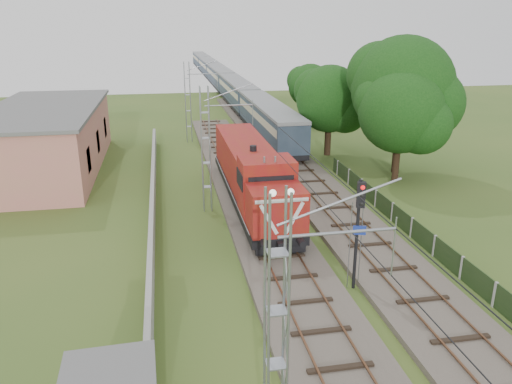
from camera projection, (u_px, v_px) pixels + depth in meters
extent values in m
plane|color=#395720|center=(301.00, 301.00, 21.99)|extent=(140.00, 140.00, 0.00)
cube|color=#6B6054|center=(268.00, 235.00, 28.45)|extent=(4.20, 70.00, 0.30)
cube|color=black|center=(268.00, 231.00, 28.39)|extent=(2.40, 70.00, 0.10)
cube|color=brown|center=(254.00, 231.00, 28.22)|extent=(0.08, 70.00, 0.05)
cube|color=brown|center=(283.00, 229.00, 28.51)|extent=(0.08, 70.00, 0.05)
cube|color=#6B6054|center=(295.00, 168.00, 41.42)|extent=(4.20, 80.00, 0.30)
cube|color=black|center=(295.00, 166.00, 41.35)|extent=(2.40, 80.00, 0.10)
cube|color=brown|center=(285.00, 166.00, 41.18)|extent=(0.08, 80.00, 0.05)
cube|color=brown|center=(305.00, 165.00, 41.48)|extent=(0.08, 80.00, 0.05)
cylinder|color=gray|center=(338.00, 233.00, 12.09)|extent=(3.00, 0.08, 0.08)
cylinder|color=gray|center=(229.00, 105.00, 30.70)|extent=(3.00, 0.08, 0.08)
cylinder|color=gray|center=(202.00, 74.00, 49.31)|extent=(3.00, 0.08, 0.08)
cylinder|color=black|center=(253.00, 125.00, 31.38)|extent=(0.03, 70.00, 0.03)
cylinder|color=black|center=(253.00, 105.00, 30.96)|extent=(0.03, 70.00, 0.03)
cube|color=#9E9E99|center=(153.00, 203.00, 31.78)|extent=(0.25, 40.00, 1.50)
cube|color=tan|center=(47.00, 140.00, 40.91)|extent=(8.00, 20.00, 5.00)
cube|color=#606060|center=(43.00, 108.00, 40.07)|extent=(8.40, 20.40, 0.25)
cube|color=black|center=(88.00, 160.00, 36.11)|extent=(0.10, 1.60, 1.80)
cube|color=black|center=(98.00, 141.00, 41.69)|extent=(0.10, 1.60, 1.80)
cube|color=black|center=(105.00, 127.00, 47.27)|extent=(0.10, 1.60, 1.80)
cube|color=black|center=(434.00, 246.00, 25.98)|extent=(0.05, 32.00, 1.15)
cube|color=#9E9E99|center=(338.00, 168.00, 39.93)|extent=(0.12, 0.12, 1.20)
cube|color=black|center=(252.00, 191.00, 33.26)|extent=(3.02, 17.09, 0.50)
cube|color=black|center=(269.00, 226.00, 28.21)|extent=(2.21, 3.62, 0.50)
cube|color=black|center=(239.00, 172.00, 38.50)|extent=(2.21, 3.62, 0.50)
cube|color=black|center=(281.00, 250.00, 25.53)|extent=(2.61, 0.25, 0.35)
cube|color=maroon|center=(276.00, 209.00, 26.02)|extent=(2.92, 2.51, 2.31)
sphere|color=white|center=(273.00, 193.00, 24.40)|extent=(0.36, 0.36, 0.36)
sphere|color=white|center=(291.00, 192.00, 24.56)|extent=(0.36, 0.36, 0.36)
cube|color=silver|center=(269.00, 220.00, 24.74)|extent=(1.01, 0.06, 1.68)
cube|color=silver|center=(294.00, 218.00, 24.96)|extent=(1.01, 0.06, 1.68)
cube|color=silver|center=(282.00, 201.00, 24.54)|extent=(2.71, 0.06, 0.18)
cube|color=maroon|center=(267.00, 186.00, 28.17)|extent=(3.02, 2.41, 3.22)
cube|color=black|center=(271.00, 184.00, 26.86)|extent=(2.51, 0.06, 0.90)
cube|color=maroon|center=(245.00, 159.00, 35.05)|extent=(2.81, 12.16, 2.61)
cylinder|color=black|center=(253.00, 149.00, 31.72)|extent=(0.44, 0.44, 0.40)
cylinder|color=gray|center=(264.00, 160.00, 26.80)|extent=(0.12, 0.12, 0.35)
cylinder|color=gray|center=(275.00, 160.00, 26.90)|extent=(0.12, 0.12, 0.35)
cube|color=black|center=(269.00, 133.00, 51.11)|extent=(2.71, 20.52, 0.47)
cube|color=#334355|center=(269.00, 119.00, 50.63)|extent=(2.80, 20.52, 2.52)
cube|color=#BFB594|center=(269.00, 114.00, 50.48)|extent=(2.84, 19.70, 0.70)
cube|color=gray|center=(269.00, 105.00, 50.18)|extent=(2.84, 20.52, 0.33)
cube|color=black|center=(237.00, 102.00, 71.08)|extent=(2.71, 20.52, 0.47)
cube|color=#334355|center=(237.00, 91.00, 70.59)|extent=(2.80, 20.52, 2.52)
cube|color=#BFB594|center=(237.00, 88.00, 70.44)|extent=(2.84, 19.70, 0.70)
cube|color=gray|center=(237.00, 81.00, 70.14)|extent=(2.84, 20.52, 0.33)
cube|color=black|center=(220.00, 85.00, 91.04)|extent=(2.71, 20.52, 0.47)
cube|color=#334355|center=(220.00, 76.00, 90.56)|extent=(2.80, 20.52, 2.52)
cube|color=#BFB594|center=(220.00, 74.00, 90.41)|extent=(2.84, 19.70, 0.70)
cube|color=gray|center=(220.00, 68.00, 90.10)|extent=(2.84, 20.52, 0.33)
cube|color=black|center=(209.00, 73.00, 111.00)|extent=(2.71, 20.52, 0.47)
cube|color=#334355|center=(209.00, 66.00, 110.52)|extent=(2.80, 20.52, 2.52)
cube|color=#BFB594|center=(209.00, 64.00, 110.37)|extent=(2.84, 19.70, 0.70)
cube|color=gray|center=(208.00, 60.00, 110.07)|extent=(2.84, 20.52, 0.33)
cube|color=black|center=(201.00, 66.00, 130.96)|extent=(2.71, 20.52, 0.47)
cube|color=#334355|center=(201.00, 60.00, 130.48)|extent=(2.80, 20.52, 2.52)
cube|color=#BFB594|center=(201.00, 58.00, 130.33)|extent=(2.84, 19.70, 0.70)
cube|color=gray|center=(201.00, 54.00, 130.03)|extent=(2.84, 20.52, 0.33)
cylinder|color=black|center=(357.00, 236.00, 22.21)|extent=(0.15, 0.15, 5.25)
cube|color=black|center=(361.00, 195.00, 21.42)|extent=(0.42, 0.32, 1.15)
sphere|color=red|center=(363.00, 188.00, 21.19)|extent=(0.19, 0.19, 0.19)
sphere|color=black|center=(362.00, 196.00, 21.31)|extent=(0.19, 0.19, 0.19)
sphere|color=black|center=(362.00, 204.00, 21.43)|extent=(0.19, 0.19, 0.19)
cube|color=navy|center=(359.00, 230.00, 22.00)|extent=(0.57, 0.21, 0.42)
cube|color=#606060|center=(108.00, 376.00, 13.48)|extent=(2.65, 2.65, 0.17)
cylinder|color=#382317|center=(397.00, 157.00, 38.02)|extent=(0.51, 0.51, 3.84)
sphere|color=#10370F|center=(401.00, 111.00, 36.89)|extent=(6.29, 6.29, 6.29)
sphere|color=#10370F|center=(422.00, 125.00, 36.51)|extent=(4.40, 4.40, 4.40)
sphere|color=#10370F|center=(382.00, 100.00, 37.50)|extent=(4.09, 4.09, 4.09)
cylinder|color=#382317|center=(397.00, 143.00, 40.12)|extent=(0.58, 0.58, 4.86)
sphere|color=#10370F|center=(402.00, 88.00, 38.70)|extent=(7.95, 7.95, 7.95)
sphere|color=#10370F|center=(427.00, 104.00, 38.22)|extent=(5.56, 5.56, 5.56)
sphere|color=#10370F|center=(379.00, 74.00, 39.46)|extent=(5.17, 5.17, 5.17)
cylinder|color=#382317|center=(328.00, 135.00, 45.64)|extent=(0.59, 0.59, 3.66)
sphere|color=#10370F|center=(330.00, 99.00, 44.56)|extent=(5.99, 5.99, 5.99)
sphere|color=#10370F|center=(345.00, 109.00, 44.20)|extent=(4.19, 4.19, 4.19)
sphere|color=#10370F|center=(315.00, 90.00, 45.14)|extent=(3.89, 3.89, 3.89)
cylinder|color=#382317|center=(309.00, 110.00, 60.42)|extent=(0.49, 0.49, 3.16)
sphere|color=#10370F|center=(310.00, 86.00, 59.49)|extent=(5.17, 5.17, 5.17)
sphere|color=#10370F|center=(320.00, 93.00, 59.18)|extent=(3.62, 3.62, 3.62)
sphere|color=#10370F|center=(301.00, 80.00, 59.99)|extent=(3.36, 3.36, 3.36)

